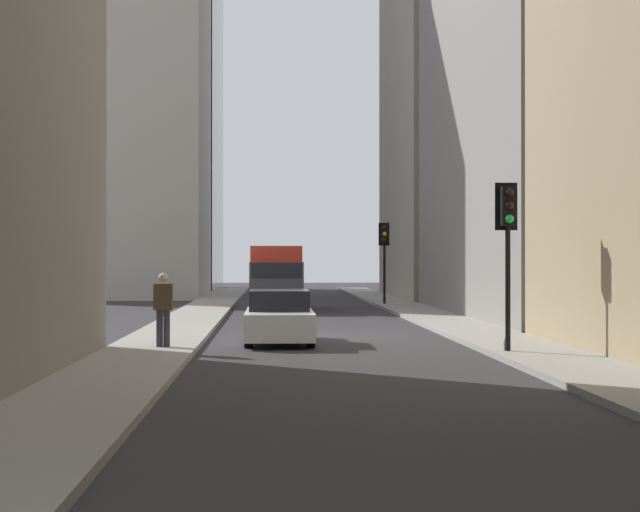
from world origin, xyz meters
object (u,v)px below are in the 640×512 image
object	(u,v)px
delivery_truck	(276,277)
traffic_light_midblock	(384,244)
sedan_white	(279,318)
pedestrian	(163,306)
discarded_bottle	(505,346)
traffic_light_foreground	(508,227)

from	to	relation	value
delivery_truck	traffic_light_midblock	world-z (taller)	traffic_light_midblock
delivery_truck	sedan_white	world-z (taller)	delivery_truck
delivery_truck	traffic_light_midblock	bearing A→B (deg)	-59.64
pedestrian	discarded_bottle	distance (m)	8.13
delivery_truck	sedan_white	distance (m)	17.20
traffic_light_foreground	traffic_light_midblock	xyz separation A→B (m)	(24.23, 0.00, 0.01)
sedan_white	discarded_bottle	xyz separation A→B (m)	(-3.89, -5.17, -0.42)
pedestrian	discarded_bottle	size ratio (longest dim) A/B	6.58
traffic_light_foreground	pedestrian	size ratio (longest dim) A/B	2.18
pedestrian	traffic_light_foreground	bearing A→B (deg)	-100.27
sedan_white	traffic_light_foreground	world-z (taller)	traffic_light_foreground
traffic_light_midblock	traffic_light_foreground	bearing A→B (deg)	-179.99
delivery_truck	traffic_light_midblock	xyz separation A→B (m)	(3.05, -5.21, 1.54)
sedan_white	traffic_light_midblock	world-z (taller)	traffic_light_midblock
traffic_light_midblock	pedestrian	world-z (taller)	traffic_light_midblock
traffic_light_midblock	discarded_bottle	world-z (taller)	traffic_light_midblock
traffic_light_foreground	delivery_truck	bearing A→B (deg)	13.82
sedan_white	delivery_truck	bearing A→B (deg)	0.00
delivery_truck	discarded_bottle	bearing A→B (deg)	-166.23
pedestrian	sedan_white	bearing A→B (deg)	-47.83
delivery_truck	pedestrian	distance (m)	19.93
delivery_truck	traffic_light_foreground	distance (m)	21.87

